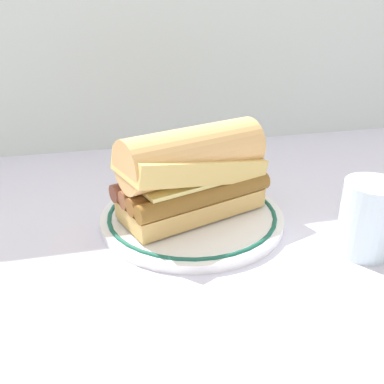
% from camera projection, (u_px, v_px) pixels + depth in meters
% --- Properties ---
extents(ground_plane, '(1.50, 1.50, 0.00)m').
position_uv_depth(ground_plane, '(188.00, 234.00, 0.56)').
color(ground_plane, silver).
extents(plate, '(0.25, 0.25, 0.01)m').
position_uv_depth(plate, '(192.00, 216.00, 0.59)').
color(plate, white).
rests_on(plate, ground_plane).
extents(sausage_sandwich, '(0.22, 0.15, 0.12)m').
position_uv_depth(sausage_sandwich, '(192.00, 172.00, 0.56)').
color(sausage_sandwich, '#E5B364').
rests_on(sausage_sandwich, plate).
extents(drinking_glass, '(0.07, 0.07, 0.09)m').
position_uv_depth(drinking_glass, '(367.00, 223.00, 0.51)').
color(drinking_glass, silver).
rests_on(drinking_glass, ground_plane).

